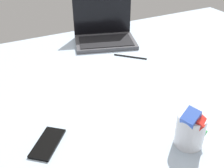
# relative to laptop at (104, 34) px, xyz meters

# --- Properties ---
(bed_mattress) EXTENTS (1.80, 1.40, 0.18)m
(bed_mattress) POSITION_rel_laptop_xyz_m (0.13, -0.47, -0.13)
(bed_mattress) COLOR silver
(bed_mattress) RESTS_ON ground
(laptop) EXTENTS (0.38, 0.32, 0.23)m
(laptop) POSITION_rel_laptop_xyz_m (0.00, 0.00, 0.00)
(laptop) COLOR #4C4C51
(laptop) RESTS_ON bed_mattress
(snack_cup) EXTENTS (0.10, 0.10, 0.14)m
(snack_cup) POSITION_rel_laptop_xyz_m (-0.12, -0.86, 0.02)
(snack_cup) COLOR silver
(snack_cup) RESTS_ON bed_mattress
(cell_phone) EXTENTS (0.14, 0.15, 0.01)m
(cell_phone) POSITION_rel_laptop_xyz_m (-0.52, -0.66, -0.04)
(cell_phone) COLOR black
(cell_phone) RESTS_ON bed_mattress
(charger_cable) EXTENTS (0.13, 0.12, 0.01)m
(charger_cable) POSITION_rel_laptop_xyz_m (0.03, -0.24, -0.04)
(charger_cable) COLOR black
(charger_cable) RESTS_ON bed_mattress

